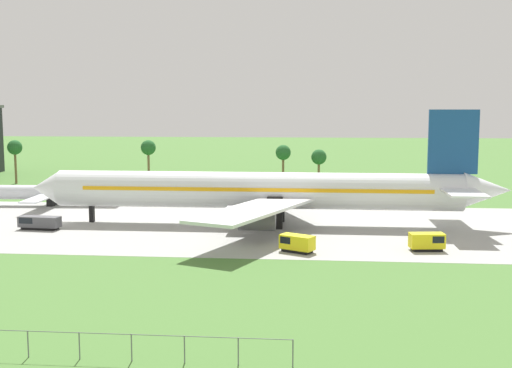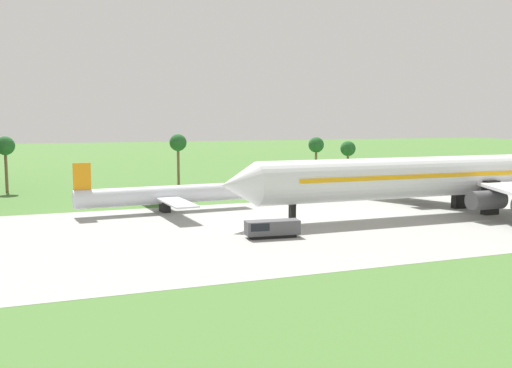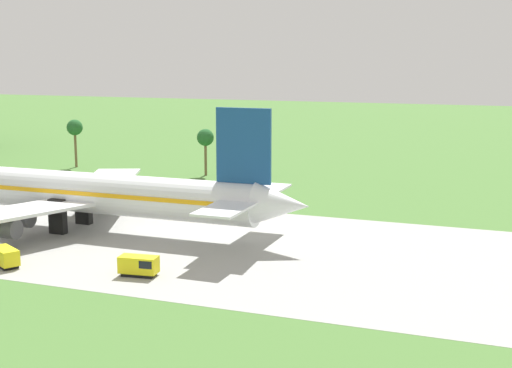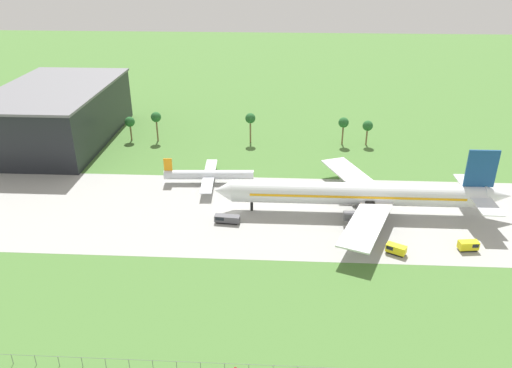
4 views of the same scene
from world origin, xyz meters
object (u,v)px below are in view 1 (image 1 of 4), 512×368
(regional_aircraft, at_px, (51,193))
(catering_van, at_px, (428,241))
(baggage_tug, at_px, (296,243))
(fuel_truck, at_px, (38,222))
(jet_airliner, at_px, (266,191))

(regional_aircraft, height_order, catering_van, regional_aircraft)
(baggage_tug, bearing_deg, catering_van, 7.76)
(baggage_tug, height_order, fuel_truck, baggage_tug)
(baggage_tug, distance_m, catering_van, 17.43)
(catering_van, bearing_deg, baggage_tug, -172.24)
(jet_airliner, bearing_deg, fuel_truck, -168.57)
(jet_airliner, height_order, catering_van, jet_airliner)
(regional_aircraft, xyz_separation_m, catering_van, (65.26, -32.92, -1.29))
(regional_aircraft, bearing_deg, jet_airliner, -20.90)
(fuel_truck, bearing_deg, baggage_tug, -16.55)
(regional_aircraft, distance_m, baggage_tug, 59.57)
(jet_airliner, distance_m, catering_van, 28.41)
(jet_airliner, distance_m, fuel_truck, 35.84)
(baggage_tug, height_order, catering_van, catering_van)
(baggage_tug, bearing_deg, fuel_truck, 163.45)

